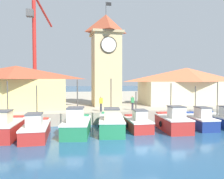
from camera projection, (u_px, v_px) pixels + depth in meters
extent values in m
plane|color=navy|center=(146.00, 151.00, 14.09)|extent=(300.00, 300.00, 0.00)
cube|color=#A89E89|center=(92.00, 100.00, 42.22)|extent=(120.00, 40.00, 1.25)
cube|color=#AD2823|center=(6.00, 130.00, 17.23)|extent=(2.46, 4.60, 1.19)
cube|color=#AD2823|center=(14.00, 117.00, 19.15)|extent=(1.81, 0.76, 0.24)
cube|color=silver|center=(6.00, 122.00, 17.20)|extent=(2.52, 4.67, 0.12)
cube|color=beige|center=(2.00, 117.00, 16.41)|extent=(1.36, 1.44, 0.90)
cube|color=#4C4C51|center=(2.00, 111.00, 16.39)|extent=(1.44, 1.52, 0.08)
cylinder|color=#4C4742|center=(8.00, 101.00, 17.68)|extent=(0.10, 0.10, 3.18)
cube|color=#AD2823|center=(36.00, 132.00, 17.31)|extent=(1.91, 4.81, 0.96)
cube|color=#AD2823|center=(40.00, 119.00, 19.38)|extent=(1.57, 0.63, 0.24)
cube|color=silver|center=(36.00, 125.00, 17.29)|extent=(1.97, 4.87, 0.12)
cube|color=beige|center=(34.00, 120.00, 16.44)|extent=(1.12, 1.45, 0.93)
cube|color=#4C4C51|center=(34.00, 114.00, 16.42)|extent=(1.20, 1.53, 0.08)
cylinder|color=#4C4742|center=(37.00, 104.00, 17.80)|extent=(0.10, 0.10, 3.05)
torus|color=black|center=(24.00, 131.00, 17.35)|extent=(0.13, 0.52, 0.52)
cube|color=#237A4C|center=(77.00, 128.00, 18.33)|extent=(2.84, 4.98, 1.10)
cube|color=#237A4C|center=(80.00, 116.00, 20.40)|extent=(1.83, 0.90, 0.24)
cube|color=silver|center=(77.00, 121.00, 18.31)|extent=(2.91, 5.05, 0.12)
cube|color=silver|center=(75.00, 115.00, 17.46)|extent=(1.46, 1.60, 1.10)
cube|color=#4C4C51|center=(75.00, 108.00, 17.43)|extent=(1.55, 1.69, 0.08)
cylinder|color=#4C4742|center=(77.00, 99.00, 18.82)|extent=(0.10, 0.10, 3.40)
torus|color=black|center=(64.00, 127.00, 18.53)|extent=(0.21, 0.53, 0.52)
cube|color=#237A4C|center=(111.00, 125.00, 19.17)|extent=(2.88, 5.41, 1.19)
cube|color=#237A4C|center=(110.00, 113.00, 21.46)|extent=(1.79, 0.89, 0.24)
cube|color=silver|center=(111.00, 118.00, 19.15)|extent=(2.95, 5.48, 0.12)
cube|color=beige|center=(112.00, 114.00, 18.23)|extent=(1.46, 1.73, 0.85)
cube|color=#4C4C51|center=(112.00, 108.00, 18.21)|extent=(1.55, 1.82, 0.08)
cylinder|color=#4C4742|center=(111.00, 97.00, 19.71)|extent=(0.10, 0.10, 3.40)
torus|color=black|center=(99.00, 125.00, 19.39)|extent=(0.21, 0.53, 0.52)
cube|color=#AD2823|center=(137.00, 125.00, 19.95)|extent=(1.90, 4.07, 0.91)
cube|color=#AD2823|center=(132.00, 116.00, 21.66)|extent=(1.51, 0.65, 0.24)
cube|color=silver|center=(137.00, 119.00, 19.93)|extent=(1.96, 4.14, 0.12)
cube|color=beige|center=(140.00, 115.00, 19.22)|extent=(1.10, 1.24, 0.87)
cube|color=#4C4C51|center=(140.00, 110.00, 19.20)|extent=(1.18, 1.32, 0.08)
cylinder|color=#4C4742|center=(136.00, 105.00, 20.37)|extent=(0.10, 0.10, 2.46)
torus|color=black|center=(127.00, 125.00, 19.98)|extent=(0.14, 0.52, 0.52)
cube|color=#AD2823|center=(173.00, 124.00, 19.74)|extent=(2.39, 4.36, 1.17)
cube|color=#AD2823|center=(165.00, 113.00, 21.54)|extent=(1.77, 0.75, 0.24)
cube|color=silver|center=(173.00, 117.00, 19.71)|extent=(2.46, 4.43, 0.12)
cube|color=silver|center=(176.00, 112.00, 18.96)|extent=(1.32, 1.36, 0.96)
cube|color=#4C4C51|center=(176.00, 106.00, 18.94)|extent=(1.41, 1.45, 0.08)
cylinder|color=#4C4742|center=(171.00, 99.00, 20.17)|extent=(0.10, 0.10, 2.99)
torus|color=black|center=(160.00, 124.00, 19.82)|extent=(0.17, 0.53, 0.52)
cube|color=navy|center=(198.00, 122.00, 21.01)|extent=(2.06, 4.63, 0.99)
cube|color=navy|center=(188.00, 113.00, 22.97)|extent=(1.49, 0.71, 0.24)
cube|color=silver|center=(198.00, 117.00, 20.99)|extent=(2.13, 4.69, 0.12)
cube|color=beige|center=(203.00, 113.00, 20.19)|extent=(1.13, 1.43, 0.92)
cube|color=#4C4C51|center=(203.00, 107.00, 20.17)|extent=(1.21, 1.52, 0.08)
cylinder|color=#4C4742|center=(195.00, 101.00, 21.48)|extent=(0.10, 0.10, 2.87)
torus|color=black|center=(188.00, 122.00, 21.11)|extent=(0.16, 0.53, 0.52)
cube|color=navy|center=(222.00, 122.00, 21.54)|extent=(1.97, 5.23, 0.93)
cube|color=navy|center=(206.00, 112.00, 23.76)|extent=(1.49, 0.67, 0.24)
cube|color=silver|center=(222.00, 116.00, 21.52)|extent=(2.03, 5.29, 0.12)
cylinder|color=#4C4742|center=(217.00, 98.00, 22.06)|extent=(0.10, 0.10, 3.34)
torus|color=black|center=(212.00, 122.00, 21.54)|extent=(0.15, 0.53, 0.52)
cube|color=tan|center=(106.00, 70.00, 28.33)|extent=(3.42, 3.42, 9.14)
cube|color=tan|center=(106.00, 34.00, 28.12)|extent=(3.92, 3.92, 0.30)
pyramid|color=#A3472D|center=(106.00, 23.00, 28.07)|extent=(3.92, 3.92, 2.30)
cylinder|color=white|center=(109.00, 45.00, 26.47)|extent=(1.88, 0.12, 1.88)
torus|color=#332D23|center=(109.00, 45.00, 26.43)|extent=(2.00, 0.12, 2.00)
cylinder|color=#3F3F3F|center=(106.00, 8.00, 27.98)|extent=(0.08, 0.08, 1.60)
cube|color=black|center=(109.00, 4.00, 28.03)|extent=(0.70, 0.04, 0.44)
cube|color=#E5D17A|center=(16.00, 94.00, 25.20)|extent=(11.10, 5.72, 3.42)
pyramid|color=#A3472D|center=(16.00, 72.00, 25.09)|extent=(11.50, 6.12, 1.54)
cube|color=beige|center=(186.00, 93.00, 30.85)|extent=(12.75, 5.07, 3.08)
pyramid|color=#C1603D|center=(187.00, 75.00, 30.74)|extent=(13.15, 5.47, 1.95)
cube|color=maroon|center=(35.00, 98.00, 33.40)|extent=(2.00, 2.00, 1.20)
cylinder|color=red|center=(34.00, 48.00, 33.07)|extent=(0.56, 0.56, 14.06)
cylinder|color=red|center=(43.00, 12.00, 36.40)|extent=(2.53, 7.18, 3.39)
cube|color=#4C4C4C|center=(30.00, 13.00, 31.57)|extent=(1.00, 1.00, 1.00)
cylinder|color=#33333D|center=(133.00, 106.00, 23.81)|extent=(0.22, 0.22, 0.85)
cube|color=#338C4C|center=(133.00, 100.00, 23.78)|extent=(0.34, 0.22, 0.56)
sphere|color=tan|center=(133.00, 96.00, 23.76)|extent=(0.20, 0.20, 0.20)
cylinder|color=#33333D|center=(101.00, 107.00, 23.01)|extent=(0.22, 0.22, 0.85)
cube|color=gold|center=(101.00, 101.00, 22.97)|extent=(0.34, 0.22, 0.56)
sphere|color=tan|center=(101.00, 97.00, 22.96)|extent=(0.20, 0.20, 0.20)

